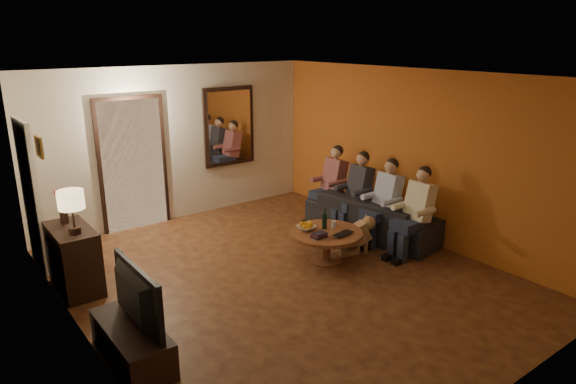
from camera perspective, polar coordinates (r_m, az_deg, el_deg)
floor at (r=6.85m, az=-0.48°, el=-9.47°), size 5.00×6.00×0.01m
ceiling at (r=6.15m, az=-0.55°, el=12.78°), size 5.00×6.00×0.01m
back_wall at (r=8.90m, az=-12.21°, el=5.25°), size 5.00×0.02×2.60m
front_wall at (r=4.49m, az=23.26°, el=-7.43°), size 5.00×0.02×2.60m
left_wall at (r=5.35m, az=-22.56°, el=-3.49°), size 0.02×6.00×2.60m
right_wall at (r=8.08m, az=13.88°, el=3.96°), size 0.02×6.00×2.60m
orange_accent at (r=8.07m, az=13.83°, el=3.95°), size 0.01×6.00×2.60m
kitchen_doorway at (r=8.63m, az=-16.84°, el=2.84°), size 1.00×0.06×2.10m
door_trim at (r=8.63m, az=-16.81°, el=2.83°), size 1.12×0.04×2.22m
fridge_glimpse at (r=8.76m, az=-15.25°, el=2.16°), size 0.45×0.03×1.70m
mirror_frame at (r=9.28m, az=-6.57°, el=7.25°), size 1.00×0.05×1.40m
mirror_glass at (r=9.26m, az=-6.47°, el=7.23°), size 0.86×0.02×1.26m
white_door at (r=7.59m, az=-26.67°, el=-0.39°), size 0.06×0.85×2.04m
framed_art at (r=6.44m, az=-25.95°, el=4.52°), size 0.03×0.28×0.24m
art_canvas at (r=6.44m, az=-25.82°, el=4.54°), size 0.01×0.22×0.18m
dresser at (r=6.93m, az=-22.69°, el=-6.86°), size 0.45×0.91×0.81m
table_lamp at (r=6.49m, az=-22.84°, el=-2.06°), size 0.30×0.30×0.54m
flower_vase at (r=6.92m, az=-23.75°, el=-1.48°), size 0.14×0.14×0.44m
tv_stand at (r=5.41m, az=-16.93°, el=-15.78°), size 0.45×1.14×0.38m
tv at (r=5.17m, az=-17.40°, el=-11.18°), size 1.05×0.14×0.60m
sofa at (r=8.25m, az=9.51°, el=-2.60°), size 2.28×1.17×0.64m
person_a at (r=7.54m, az=14.05°, el=-2.52°), size 0.60×0.40×1.20m
person_b at (r=7.90m, az=10.68°, el=-1.40°), size 0.60×0.40×1.20m
person_c at (r=8.29m, az=7.63°, el=-0.37°), size 0.60×0.40×1.20m
person_d at (r=8.71m, az=4.86°, el=0.57°), size 0.60×0.40×1.20m
dog at (r=7.53m, az=7.41°, el=-4.76°), size 0.61×0.41×0.56m
coffee_table at (r=7.23m, az=4.25°, el=-6.06°), size 1.28×1.28×0.45m
bowl at (r=7.18m, az=2.05°, el=-3.98°), size 0.26×0.26×0.06m
oranges at (r=7.16m, az=2.05°, el=-3.47°), size 0.20×0.20×0.08m
wine_bottle at (r=7.20m, az=4.08°, el=-2.93°), size 0.07×0.07×0.31m
wine_glass at (r=7.28m, az=5.10°, el=-3.60°), size 0.06×0.06×0.10m
book_stack at (r=6.93m, az=3.47°, el=-4.78°), size 0.20×0.15×0.07m
laptop at (r=7.02m, az=6.42°, el=-4.77°), size 0.36×0.26×0.03m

